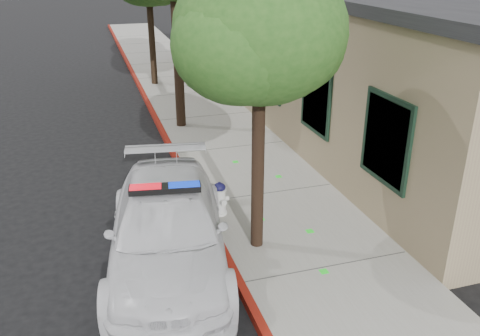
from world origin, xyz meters
The scene contains 7 objects.
ground centered at (0.00, 0.00, 0.00)m, with size 120.00×120.00×0.00m, color black.
sidewalk centered at (1.60, 3.00, 0.07)m, with size 3.20×60.00×0.15m, color gray.
red_curb centered at (0.06, 3.00, 0.08)m, with size 0.14×60.00×0.16m, color maroon.
clapboard_building centered at (6.69, 9.00, 2.13)m, with size 7.30×20.89×4.24m.
police_car centered at (-0.92, 1.11, 0.72)m, with size 2.78×5.20×1.55m.
fire_hydrant centered at (0.35, 2.38, 0.51)m, with size 0.41×0.36×0.71m.
street_tree_near centered at (0.71, 1.04, 3.90)m, with size 2.94×2.75×5.03m.
Camera 1 is at (-1.95, -6.48, 5.13)m, focal length 37.57 mm.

